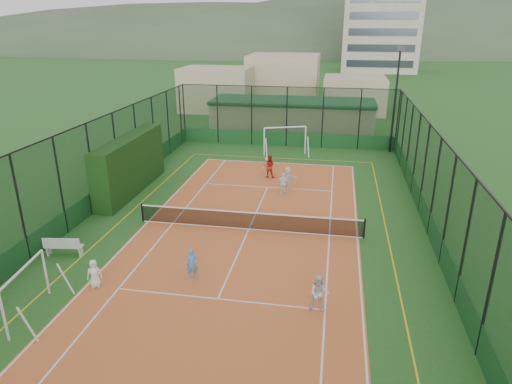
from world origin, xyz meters
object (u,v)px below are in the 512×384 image
(white_bench, at_px, (64,246))
(child_near_left, at_px, (94,274))
(child_near_mid, at_px, (192,264))
(futsal_goal_near, at_px, (26,293))
(futsal_goal_far, at_px, (285,141))
(child_near_right, at_px, (319,294))
(child_far_left, at_px, (268,165))
(child_far_right, at_px, (283,184))
(child_far_back, at_px, (288,178))
(coach, at_px, (269,166))
(clubhouse, at_px, (292,116))
(floodlight_ne, at_px, (395,101))

(white_bench, relative_size, child_near_left, 1.43)
(white_bench, bearing_deg, child_near_mid, -16.38)
(white_bench, xyz_separation_m, futsal_goal_near, (1.30, -4.40, 0.47))
(futsal_goal_far, bearing_deg, child_near_right, -99.82)
(child_near_left, distance_m, child_far_left, 16.30)
(child_far_right, bearing_deg, futsal_goal_near, 56.08)
(child_near_right, bearing_deg, child_far_left, 104.15)
(child_near_right, height_order, child_far_back, child_near_right)
(white_bench, relative_size, child_far_right, 1.20)
(child_near_right, distance_m, child_far_back, 13.24)
(child_near_right, xyz_separation_m, child_far_right, (-2.72, 11.75, -0.03))
(white_bench, bearing_deg, coach, 50.75)
(futsal_goal_near, bearing_deg, child_far_right, -35.89)
(futsal_goal_far, bearing_deg, clubhouse, 71.60)
(child_far_left, bearing_deg, child_far_right, 73.02)
(futsal_goal_near, height_order, child_far_right, futsal_goal_near)
(floodlight_ne, height_order, coach, floodlight_ne)
(child_near_left, bearing_deg, floodlight_ne, 36.07)
(white_bench, xyz_separation_m, child_near_right, (11.67, -2.32, 0.27))
(futsal_goal_near, xyz_separation_m, child_far_right, (7.64, 13.83, -0.23))
(child_far_back, bearing_deg, floodlight_ne, -106.40)
(futsal_goal_far, relative_size, child_near_left, 2.90)
(child_far_right, relative_size, child_far_back, 1.01)
(white_bench, xyz_separation_m, coach, (7.60, 12.57, 0.33))
(floodlight_ne, xyz_separation_m, white_bench, (-16.40, -20.76, -3.65))
(child_near_mid, bearing_deg, child_far_back, 55.32)
(child_near_left, xyz_separation_m, child_near_mid, (3.67, 1.30, 0.07))
(futsal_goal_far, distance_m, child_near_right, 21.05)
(child_near_left, height_order, child_far_back, child_far_back)
(floodlight_ne, height_order, child_near_right, floodlight_ne)
(child_far_back, bearing_deg, child_near_right, 120.78)
(futsal_goal_near, distance_m, child_near_left, 2.61)
(child_far_left, xyz_separation_m, child_far_back, (1.70, -2.72, 0.10))
(child_near_mid, bearing_deg, white_bench, 150.13)
(child_near_right, bearing_deg, floodlight_ne, 77.30)
(child_near_left, bearing_deg, child_near_mid, -3.64)
(child_far_right, bearing_deg, child_near_right, 98.05)
(white_bench, relative_size, child_near_mid, 1.27)
(child_far_back, bearing_deg, futsal_goal_far, -62.49)
(child_near_mid, distance_m, child_near_right, 5.46)
(child_near_right, bearing_deg, white_bench, 167.64)
(floodlight_ne, distance_m, child_near_right, 23.80)
(clubhouse, height_order, child_far_right, clubhouse)
(child_near_left, xyz_separation_m, child_far_left, (4.67, 15.61, 0.02))
(futsal_goal_near, bearing_deg, floodlight_ne, -37.94)
(futsal_goal_near, height_order, child_near_left, futsal_goal_near)
(child_near_left, relative_size, child_far_left, 0.97)
(floodlight_ne, height_order, white_bench, floodlight_ne)
(futsal_goal_far, height_order, child_far_back, futsal_goal_far)
(futsal_goal_near, xyz_separation_m, child_near_right, (10.36, 2.08, -0.20))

